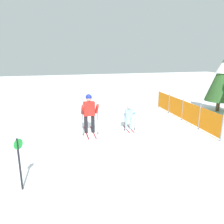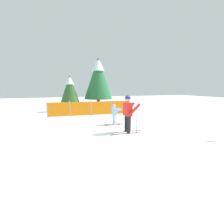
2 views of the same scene
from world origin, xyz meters
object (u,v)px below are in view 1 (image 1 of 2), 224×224
(skier_child, at_px, (129,115))
(safety_fence, at_px, (183,110))
(skier_adult, at_px, (89,110))
(trail_marker, at_px, (19,159))
(conifer_near, at_px, (221,80))

(skier_child, bearing_deg, safety_fence, 104.22)
(safety_fence, bearing_deg, skier_child, -79.33)
(skier_adult, relative_size, skier_child, 1.49)
(safety_fence, bearing_deg, trail_marker, -60.02)
(skier_adult, distance_m, safety_fence, 5.28)
(skier_child, bearing_deg, trail_marker, -45.34)
(skier_adult, height_order, conifer_near, conifer_near)
(skier_adult, bearing_deg, trail_marker, -31.29)
(safety_fence, height_order, conifer_near, conifer_near)
(conifer_near, bearing_deg, skier_adult, -78.31)
(safety_fence, bearing_deg, skier_adult, -83.25)
(skier_adult, height_order, trail_marker, skier_adult)
(safety_fence, bearing_deg, conifer_near, 109.09)
(skier_adult, distance_m, conifer_near, 8.77)
(skier_adult, bearing_deg, conifer_near, 103.39)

